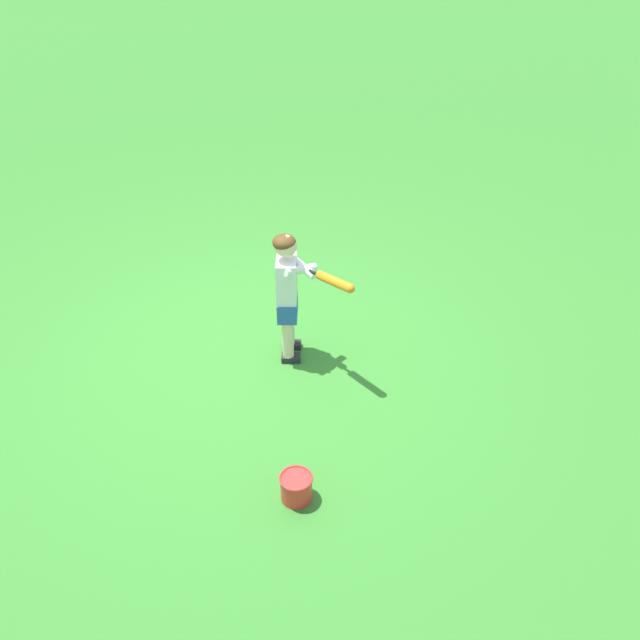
# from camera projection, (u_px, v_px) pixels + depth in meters

# --- Properties ---
(ground_plane) EXTENTS (40.00, 40.00, 0.00)m
(ground_plane) POSITION_uv_depth(u_px,v_px,m) (250.00, 348.00, 5.75)
(ground_plane) COLOR #38842D
(child_batter) EXTENTS (0.34, 0.76, 1.08)m
(child_batter) POSITION_uv_depth(u_px,v_px,m) (290.00, 287.00, 5.30)
(child_batter) COLOR #232328
(child_batter) RESTS_ON ground
(toy_bucket) EXTENTS (0.22, 0.22, 0.19)m
(toy_bucket) POSITION_uv_depth(u_px,v_px,m) (296.00, 487.00, 4.42)
(toy_bucket) COLOR red
(toy_bucket) RESTS_ON ground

